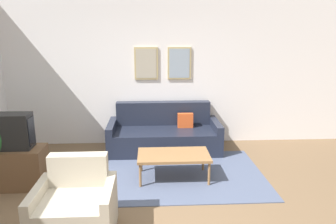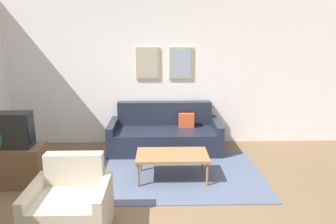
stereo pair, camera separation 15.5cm
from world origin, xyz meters
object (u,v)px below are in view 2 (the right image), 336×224
at_px(coffee_table, 172,156).
at_px(tv, 11,130).
at_px(armchair, 71,209).
at_px(couch, 165,135).

distance_m(coffee_table, tv, 2.28).
xyz_separation_m(coffee_table, armchair, (-1.14, -1.31, -0.07)).
distance_m(coffee_table, armchair, 1.74).
bearing_deg(couch, coffee_table, -86.12).
bearing_deg(coffee_table, armchair, -130.97).
height_order(coffee_table, tv, tv).
xyz_separation_m(couch, armchair, (-1.06, -2.56, -0.00)).
bearing_deg(coffee_table, couch, 93.88).
relative_size(coffee_table, tv, 1.87).
height_order(couch, armchair, couch).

